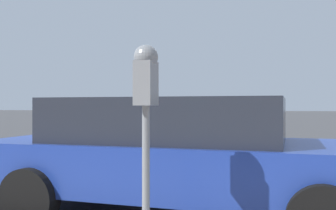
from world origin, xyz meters
name	(u,v)px	position (x,y,z in m)	size (l,w,h in m)	color
ground_plane	(156,195)	(0.00, 0.00, 0.00)	(220.00, 220.00, 0.00)	#424244
parking_meter	(146,94)	(-2.60, -0.79, 1.39)	(0.21, 0.19, 1.60)	gray
car_blue	(179,153)	(-1.00, -0.62, 0.74)	(2.04, 4.73, 1.39)	navy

